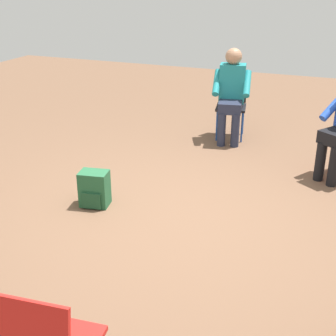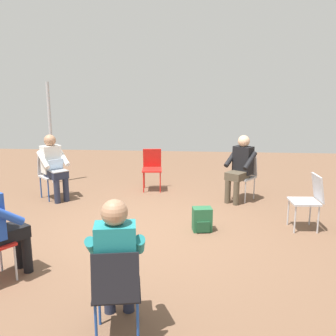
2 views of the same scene
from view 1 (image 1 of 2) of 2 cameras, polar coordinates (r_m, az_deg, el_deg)
name	(u,v)px [view 1 (image 1 of 2)]	position (r m, az deg, el deg)	size (l,w,h in m)	color
ground_plane	(178,217)	(4.51, 1.25, -6.00)	(14.00, 14.00, 0.00)	brown
chair_north	(232,102)	(6.60, 7.76, 8.00)	(0.47, 0.50, 0.85)	black
person_in_teal	(232,91)	(6.39, 7.75, 9.34)	(0.55, 0.56, 1.24)	#23283D
backpack_near_laptop_user	(95,191)	(4.72, -8.93, -2.74)	(0.31, 0.28, 0.36)	#235B38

